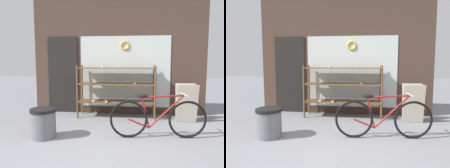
% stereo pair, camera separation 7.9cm
% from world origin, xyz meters
% --- Properties ---
extents(ground_plane, '(30.00, 30.00, 0.00)m').
position_xyz_m(ground_plane, '(0.00, 0.00, 0.00)').
color(ground_plane, gray).
extents(storefront_facade, '(4.65, 0.13, 3.29)m').
position_xyz_m(storefront_facade, '(-0.05, 2.66, 1.60)').
color(storefront_facade, '#473328').
rests_on(storefront_facade, ground_plane).
extents(display_case, '(1.97, 0.54, 1.33)m').
position_xyz_m(display_case, '(0.01, 2.25, 0.81)').
color(display_case, brown).
rests_on(display_case, ground_plane).
extents(bicycle, '(1.81, 0.46, 0.84)m').
position_xyz_m(bicycle, '(0.94, 0.80, 0.38)').
color(bicycle, black).
rests_on(bicycle, ground_plane).
extents(sandwich_board, '(0.48, 0.39, 0.90)m').
position_xyz_m(sandwich_board, '(1.70, 1.96, 0.46)').
color(sandwich_board, '#B2A893').
rests_on(sandwich_board, ground_plane).
extents(trash_bin, '(0.48, 0.48, 0.56)m').
position_xyz_m(trash_bin, '(-1.20, 0.55, 0.31)').
color(trash_bin, slate).
rests_on(trash_bin, ground_plane).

